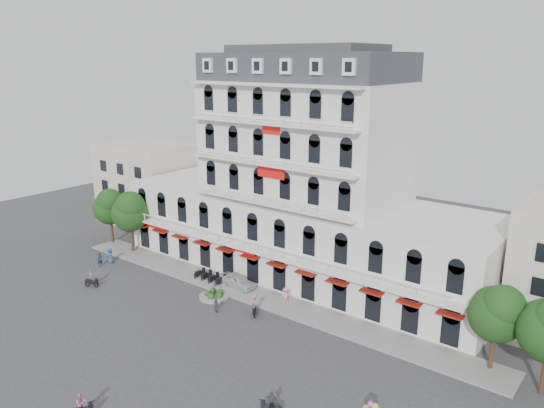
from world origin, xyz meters
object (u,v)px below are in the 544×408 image
at_px(rider_west, 91,279).
at_px(rider_northeast, 271,404).
at_px(rider_southwest, 81,406).
at_px(parked_car, 238,281).
at_px(rider_center, 254,304).

xyz_separation_m(rider_west, rider_northeast, (29.08, -5.03, 0.02)).
relative_size(rider_southwest, rider_northeast, 1.04).
bearing_deg(rider_west, rider_southwest, -59.74).
xyz_separation_m(parked_car, rider_northeast, (16.21, -14.86, 0.13)).
distance_m(parked_car, rider_northeast, 21.99).
distance_m(rider_west, rider_northeast, 29.51).
height_order(rider_west, rider_northeast, rider_west).
relative_size(parked_car, rider_west, 2.24).
height_order(rider_southwest, rider_center, rider_center).
distance_m(parked_car, rider_center, 6.86).
relative_size(rider_northeast, rider_center, 0.86).
xyz_separation_m(rider_southwest, rider_center, (-0.35, 19.35, 0.18)).
distance_m(parked_car, rider_southwest, 24.05).
bearing_deg(rider_center, rider_northeast, 6.38).
xyz_separation_m(rider_west, rider_center, (18.47, 5.88, 0.29)).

